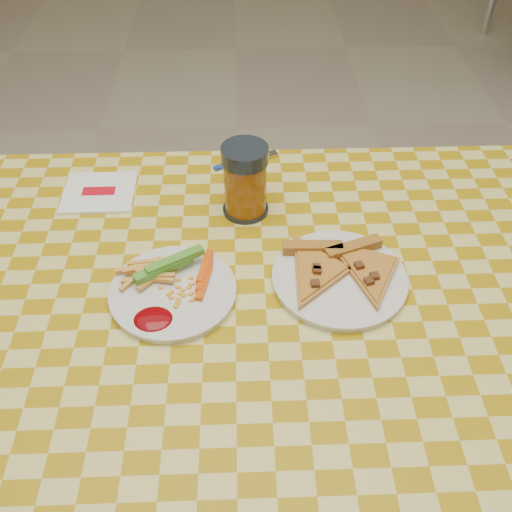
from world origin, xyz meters
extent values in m
plane|color=#BFAD99|center=(0.00, 0.00, 0.00)|extent=(8.00, 8.00, 0.00)
cylinder|color=silver|center=(-0.54, 0.34, 0.35)|extent=(0.06, 0.06, 0.71)
cylinder|color=silver|center=(0.54, 0.34, 0.35)|extent=(0.06, 0.06, 0.71)
cube|color=#55371D|center=(0.00, 0.00, 0.73)|extent=(1.20, 0.80, 0.04)
cylinder|color=silver|center=(-0.11, 0.00, 0.76)|extent=(0.22, 0.22, 0.01)
cylinder|color=silver|center=(0.18, 0.02, 0.76)|extent=(0.28, 0.28, 0.01)
cube|color=#176810|center=(-0.11, 0.04, 0.79)|extent=(0.11, 0.09, 0.02)
cube|color=#E84E0A|center=(-0.05, 0.03, 0.78)|extent=(0.07, 0.09, 0.02)
ellipsoid|color=#700207|center=(-0.13, -0.06, 0.77)|extent=(0.06, 0.05, 0.01)
cube|color=#AA6426|center=(0.14, 0.09, 0.78)|extent=(0.11, 0.03, 0.02)
cube|color=#AA6426|center=(0.21, 0.08, 0.78)|extent=(0.11, 0.06, 0.02)
cylinder|color=black|center=(0.02, 0.23, 0.76)|extent=(0.09, 0.09, 0.01)
cylinder|color=brown|center=(0.02, 0.23, 0.82)|extent=(0.08, 0.08, 0.12)
cylinder|color=black|center=(0.02, 0.23, 0.89)|extent=(0.09, 0.09, 0.03)
cube|color=white|center=(-0.28, 0.29, 0.76)|extent=(0.15, 0.14, 0.01)
cube|color=red|center=(-0.28, 0.29, 0.76)|extent=(0.07, 0.03, 0.00)
cube|color=#163A98|center=(0.01, 0.39, 0.76)|extent=(0.10, 0.05, 0.01)
cube|color=silver|center=(0.07, 0.41, 0.76)|extent=(0.05, 0.04, 0.00)
camera|label=1|loc=(0.01, -0.66, 1.48)|focal=40.00mm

